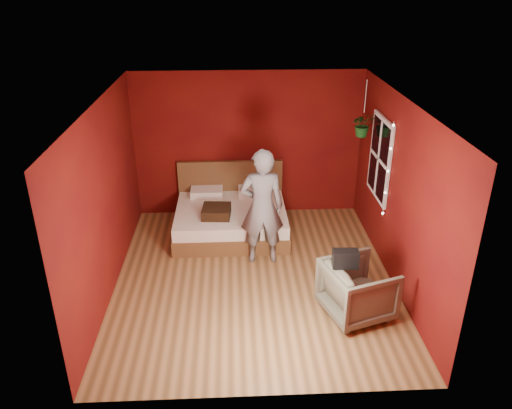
% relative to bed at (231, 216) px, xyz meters
% --- Properties ---
extents(floor, '(4.50, 4.50, 0.00)m').
position_rel_bed_xyz_m(floor, '(0.33, -1.49, -0.27)').
color(floor, '#9A6C3D').
rests_on(floor, ground).
extents(room_walls, '(4.04, 4.54, 2.62)m').
position_rel_bed_xyz_m(room_walls, '(0.33, -1.49, 1.41)').
color(room_walls, '#68130B').
rests_on(room_walls, ground).
extents(window, '(0.05, 0.97, 1.27)m').
position_rel_bed_xyz_m(window, '(2.29, -0.59, 1.23)').
color(window, white).
rests_on(window, room_walls).
extents(fairy_lights, '(0.04, 0.04, 1.45)m').
position_rel_bed_xyz_m(fairy_lights, '(2.27, -1.12, 1.23)').
color(fairy_lights, silver).
rests_on(fairy_lights, room_walls).
extents(bed, '(1.87, 1.59, 1.03)m').
position_rel_bed_xyz_m(bed, '(0.00, 0.00, 0.00)').
color(bed, brown).
rests_on(bed, ground).
extents(person, '(0.68, 0.46, 1.82)m').
position_rel_bed_xyz_m(person, '(0.47, -0.99, 0.64)').
color(person, slate).
rests_on(person, ground).
extents(armchair, '(1.03, 1.02, 0.75)m').
position_rel_bed_xyz_m(armchair, '(1.62, -2.40, 0.11)').
color(armchair, '#676451').
rests_on(armchair, ground).
extents(handbag, '(0.33, 0.18, 0.23)m').
position_rel_bed_xyz_m(handbag, '(1.42, -2.42, 0.59)').
color(handbag, black).
rests_on(handbag, armchair).
extents(throw_pillow, '(0.48, 0.48, 0.16)m').
position_rel_bed_xyz_m(throw_pillow, '(-0.23, -0.37, 0.28)').
color(throw_pillow, '#311E10').
rests_on(throw_pillow, bed).
extents(hanging_plant, '(0.37, 0.32, 0.90)m').
position_rel_bed_xyz_m(hanging_plant, '(2.11, -0.12, 1.63)').
color(hanging_plant, silver).
rests_on(hanging_plant, room_walls).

